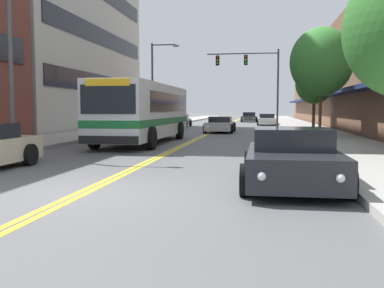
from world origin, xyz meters
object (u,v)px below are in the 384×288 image
(car_navy_parked_left_near, at_px, (164,122))
(car_dark_grey_moving_second, at_px, (249,117))
(traffic_signal_mast, at_px, (254,72))
(street_lamp_left_near, at_px, (18,33))
(street_tree_right_mid, at_px, (321,62))
(street_tree_right_far, at_px, (314,84))
(street_lamp_left_far, at_px, (157,78))
(car_charcoal_parked_right_foreground, at_px, (292,159))
(car_slate_blue_parked_left_far, at_px, (179,121))
(fire_hydrant, at_px, (329,143))
(car_silver_moving_lead, at_px, (220,125))
(city_bus, at_px, (145,110))
(car_white_parked_right_mid, at_px, (267,120))

(car_navy_parked_left_near, bearing_deg, car_dark_grey_moving_second, 74.52)
(traffic_signal_mast, xyz_separation_m, street_lamp_left_near, (-8.01, -26.25, -0.70))
(street_tree_right_mid, xyz_separation_m, street_tree_right_far, (1.00, 11.62, -0.62))
(car_dark_grey_moving_second, xyz_separation_m, street_lamp_left_far, (-7.07, -23.30, 3.72))
(car_charcoal_parked_right_foreground, xyz_separation_m, street_tree_right_mid, (2.77, 16.45, 3.90))
(car_charcoal_parked_right_foreground, bearing_deg, car_navy_parked_left_near, 109.18)
(car_slate_blue_parked_left_far, distance_m, car_charcoal_parked_right_foreground, 32.81)
(street_lamp_left_far, xyz_separation_m, fire_hydrant, (10.89, -20.03, -3.73))
(car_slate_blue_parked_left_far, height_order, traffic_signal_mast, traffic_signal_mast)
(car_navy_parked_left_near, xyz_separation_m, car_silver_moving_lead, (5.03, -3.02, -0.06))
(street_lamp_left_far, bearing_deg, car_silver_moving_lead, -28.63)
(car_dark_grey_moving_second, xyz_separation_m, fire_hydrant, (3.82, -43.33, -0.01))
(city_bus, bearing_deg, street_tree_right_mid, 27.11)
(car_slate_blue_parked_left_far, distance_m, car_silver_moving_lead, 10.84)
(traffic_signal_mast, bearing_deg, city_bus, -105.37)
(car_white_parked_right_mid, bearing_deg, car_charcoal_parked_right_foreground, -89.93)
(car_slate_blue_parked_left_far, height_order, street_lamp_left_near, street_lamp_left_near)
(car_slate_blue_parked_left_far, xyz_separation_m, car_white_parked_right_mid, (8.65, 5.20, 0.01))
(city_bus, bearing_deg, street_lamp_left_far, 101.34)
(traffic_signal_mast, height_order, street_tree_right_mid, traffic_signal_mast)
(city_bus, xyz_separation_m, street_tree_right_mid, (9.39, 4.81, 2.83))
(street_lamp_left_near, height_order, street_tree_right_mid, street_lamp_left_near)
(car_slate_blue_parked_left_far, xyz_separation_m, street_tree_right_far, (12.47, -3.57, 3.33))
(car_navy_parked_left_near, distance_m, car_dark_grey_moving_second, 24.23)
(street_tree_right_mid, relative_size, street_tree_right_far, 1.16)
(street_lamp_left_far, relative_size, street_tree_right_mid, 1.13)
(car_navy_parked_left_near, height_order, car_silver_moving_lead, car_navy_parked_left_near)
(street_lamp_left_far, bearing_deg, street_tree_right_mid, -35.58)
(street_tree_right_far, bearing_deg, fire_hydrant, -95.46)
(car_slate_blue_parked_left_far, distance_m, street_tree_right_far, 13.39)
(street_tree_right_far, bearing_deg, car_slate_blue_parked_left_far, 164.04)
(car_white_parked_right_mid, bearing_deg, car_silver_moving_lead, -103.81)
(car_navy_parked_left_near, height_order, street_tree_right_mid, street_tree_right_mid)
(city_bus, height_order, fire_hydrant, city_bus)
(traffic_signal_mast, bearing_deg, car_silver_moving_lead, -104.91)
(car_silver_moving_lead, height_order, street_lamp_left_far, street_lamp_left_far)
(car_white_parked_right_mid, bearing_deg, car_slate_blue_parked_left_far, -149.00)
(car_navy_parked_left_near, relative_size, car_charcoal_parked_right_foreground, 1.02)
(city_bus, distance_m, car_silver_moving_lead, 10.84)
(car_white_parked_right_mid, distance_m, car_dark_grey_moving_second, 11.77)
(car_silver_moving_lead, bearing_deg, street_lamp_left_near, -107.99)
(car_slate_blue_parked_left_far, relative_size, traffic_signal_mast, 0.61)
(car_navy_parked_left_near, height_order, street_tree_right_far, street_tree_right_far)
(car_dark_grey_moving_second, bearing_deg, car_slate_blue_parked_left_far, -111.06)
(fire_hydrant, bearing_deg, street_tree_right_far, 84.54)
(street_tree_right_mid, bearing_deg, car_slate_blue_parked_left_far, 127.08)
(car_navy_parked_left_near, xyz_separation_m, street_lamp_left_near, (-0.65, -20.49, 3.85))
(car_navy_parked_left_near, distance_m, street_lamp_left_near, 20.86)
(car_silver_moving_lead, xyz_separation_m, street_tree_right_mid, (6.46, -5.58, 3.95))
(car_silver_moving_lead, bearing_deg, car_navy_parked_left_near, 148.97)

